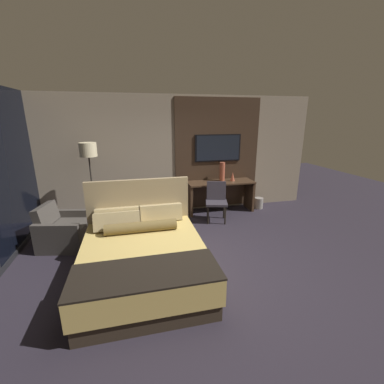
{
  "coord_description": "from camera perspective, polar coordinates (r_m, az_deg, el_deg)",
  "views": [
    {
      "loc": [
        -0.96,
        -3.53,
        2.28
      ],
      "look_at": [
        0.15,
        1.05,
        0.91
      ],
      "focal_mm": 24.0,
      "sensor_mm": 36.0,
      "label": 1
    }
  ],
  "objects": [
    {
      "name": "ground_plane",
      "position": [
        4.31,
        1.43,
        -15.73
      ],
      "size": [
        16.0,
        16.0,
        0.0
      ],
      "primitive_type": "plane",
      "color": "#28232D"
    },
    {
      "name": "wall_back_tv_panel",
      "position": [
        6.29,
        -3.36,
        8.13
      ],
      "size": [
        7.2,
        0.09,
        2.8
      ],
      "color": "gray",
      "rests_on": "ground_plane"
    },
    {
      "name": "bed",
      "position": [
        3.91,
        -10.8,
        -13.84
      ],
      "size": [
        1.73,
        2.09,
        1.28
      ],
      "color": "#33281E",
      "rests_on": "ground_plane"
    },
    {
      "name": "desk",
      "position": [
        6.44,
        6.2,
        0.22
      ],
      "size": [
        1.64,
        0.56,
        0.77
      ],
      "color": "#422D1E",
      "rests_on": "ground_plane"
    },
    {
      "name": "tv",
      "position": [
        6.45,
        5.79,
        9.72
      ],
      "size": [
        1.17,
        0.04,
        0.66
      ],
      "color": "black"
    },
    {
      "name": "desk_chair",
      "position": [
        5.85,
        5.43,
        -1.31
      ],
      "size": [
        0.58,
        0.58,
        0.89
      ],
      "rotation": [
        0.0,
        0.0,
        -0.28
      ],
      "color": "#38333D",
      "rests_on": "ground_plane"
    },
    {
      "name": "armchair_by_window",
      "position": [
        5.33,
        -26.43,
        -7.84
      ],
      "size": [
        0.95,
        0.97,
        0.78
      ],
      "rotation": [
        0.0,
        0.0,
        1.36
      ],
      "color": "#47423D",
      "rests_on": "ground_plane"
    },
    {
      "name": "floor_lamp",
      "position": [
        5.66,
        -21.95,
        7.27
      ],
      "size": [
        0.34,
        0.34,
        1.8
      ],
      "color": "#282623",
      "rests_on": "ground_plane"
    },
    {
      "name": "vase_tall",
      "position": [
        6.39,
        6.73,
        4.53
      ],
      "size": [
        0.13,
        0.13,
        0.46
      ],
      "color": "#B2563D",
      "rests_on": "desk"
    },
    {
      "name": "vase_short",
      "position": [
        6.43,
        9.01,
        3.4
      ],
      "size": [
        0.11,
        0.11,
        0.22
      ],
      "color": "#B2563D",
      "rests_on": "desk"
    },
    {
      "name": "waste_bin",
      "position": [
        6.91,
        14.6,
        -2.39
      ],
      "size": [
        0.22,
        0.22,
        0.28
      ],
      "color": "gray",
      "rests_on": "ground_plane"
    }
  ]
}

